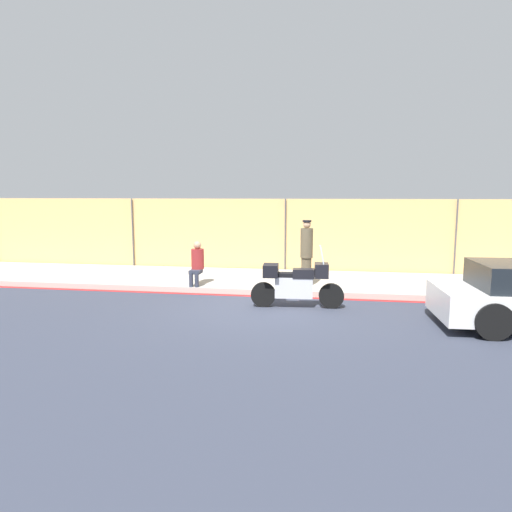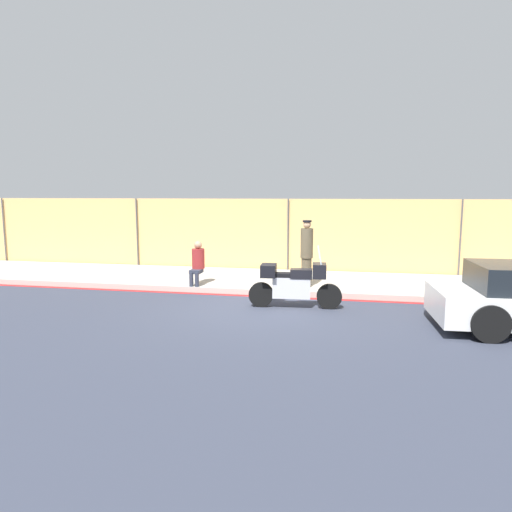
{
  "view_description": "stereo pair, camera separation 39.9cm",
  "coord_description": "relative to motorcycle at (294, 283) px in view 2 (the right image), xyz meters",
  "views": [
    {
      "loc": [
        1.48,
        -10.73,
        2.77
      ],
      "look_at": [
        -0.53,
        1.71,
        1.02
      ],
      "focal_mm": 32.0,
      "sensor_mm": 36.0,
      "label": 1
    },
    {
      "loc": [
        1.87,
        -10.66,
        2.77
      ],
      "look_at": [
        -0.53,
        1.71,
        1.02
      ],
      "focal_mm": 32.0,
      "sensor_mm": 36.0,
      "label": 2
    }
  ],
  "objects": [
    {
      "name": "sidewalk",
      "position": [
        -0.71,
        2.85,
        -0.53
      ],
      "size": [
        40.86,
        3.43,
        0.16
      ],
      "color": "#ADA89E",
      "rests_on": "ground_plane"
    },
    {
      "name": "ground_plane",
      "position": [
        -0.71,
        -0.13,
        -0.61
      ],
      "size": [
        120.0,
        120.0,
        0.0
      ],
      "primitive_type": "plane",
      "color": "#333847"
    },
    {
      "name": "motorcycle",
      "position": [
        0.0,
        0.0,
        0.0
      ],
      "size": [
        2.26,
        0.59,
        1.51
      ],
      "rotation": [
        0.0,
        0.0,
        0.07
      ],
      "color": "black",
      "rests_on": "ground_plane"
    },
    {
      "name": "storefront_fence",
      "position": [
        -0.71,
        4.66,
        0.67
      ],
      "size": [
        38.82,
        0.17,
        2.57
      ],
      "color": "#E5B26B",
      "rests_on": "ground_plane"
    },
    {
      "name": "person_seated_on_curb",
      "position": [
        -2.94,
        1.56,
        0.23
      ],
      "size": [
        0.36,
        0.64,
        1.25
      ],
      "color": "#2D3342",
      "rests_on": "sidewalk"
    },
    {
      "name": "officer_standing",
      "position": [
        0.15,
        1.8,
        0.51
      ],
      "size": [
        0.34,
        0.34,
        1.86
      ],
      "color": "brown",
      "rests_on": "sidewalk"
    },
    {
      "name": "curb_paint_stripe",
      "position": [
        -0.71,
        1.04,
        -0.61
      ],
      "size": [
        40.86,
        0.18,
        0.01
      ],
      "color": "red",
      "rests_on": "ground_plane"
    }
  ]
}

